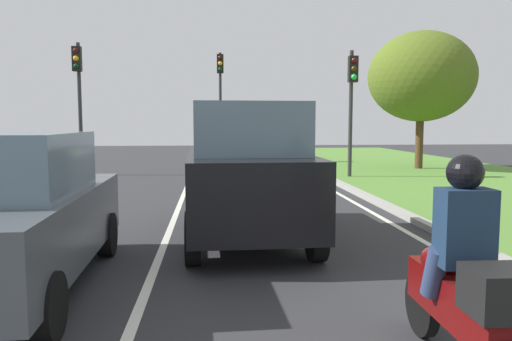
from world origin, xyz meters
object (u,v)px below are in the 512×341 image
Objects in this scene: motorcycle at (463,306)px; traffic_light_overhead_left at (78,85)px; traffic_light_far_median at (220,87)px; car_suv_ahead at (246,171)px; traffic_light_near_right at (352,92)px; rider_person at (463,226)px; tree_roadside_far at (421,77)px; car_sedan_left_lane at (10,214)px.

motorcycle is 0.39× the size of traffic_light_overhead_left.
traffic_light_overhead_left reaches higher than motorcycle.
traffic_light_far_median is (-1.48, 20.90, 3.12)m from motorcycle.
traffic_light_near_right is (4.35, 8.82, 1.90)m from car_suv_ahead.
car_suv_ahead reaches higher than motorcycle.
traffic_light_overhead_left is (-6.82, 15.41, 2.18)m from rider_person.
traffic_light_far_median is (-0.13, 16.14, 2.52)m from car_suv_ahead.
rider_person is at bearing 88.34° from motorcycle.
tree_roadside_far is at bearing 53.92° from car_suv_ahead.
rider_person is at bearing -112.36° from tree_roadside_far.
traffic_light_overhead_left reaches higher than traffic_light_near_right.
traffic_light_near_right is 0.84× the size of traffic_light_far_median.
rider_person is at bearing -85.93° from traffic_light_far_median.
car_sedan_left_lane is 18.18m from tree_roadside_far.
motorcycle is 18.14m from tree_roadside_far.
traffic_light_near_right reaches higher than motorcycle.
car_suv_ahead reaches higher than rider_person.
traffic_light_overhead_left is at bearing -134.42° from traffic_light_far_median.
car_sedan_left_lane is at bearing -98.51° from traffic_light_far_median.
traffic_light_near_right is at bearing -142.26° from tree_roadside_far.
traffic_light_near_right is 4.83m from tree_roadside_far.
car_suv_ahead is 0.79× the size of tree_roadside_far.
traffic_light_near_right is at bearing 79.15° from rider_person.
tree_roadside_far is at bearing 37.74° from traffic_light_near_right.
tree_roadside_far is (6.77, 16.45, 2.68)m from rider_person.
rider_person is 13.99m from traffic_light_near_right.
traffic_light_far_median is at bearing 45.58° from traffic_light_overhead_left.
traffic_light_overhead_left is (-9.82, 1.87, 0.31)m from traffic_light_near_right.
car_suv_ahead is 1.01× the size of traffic_light_near_right.
traffic_light_far_median is at bearing 151.91° from tree_roadside_far.
motorcycle is 0.35× the size of traffic_light_far_median.
traffic_light_overhead_left is 7.64m from traffic_light_far_median.
car_sedan_left_lane reaches higher than rider_person.
car_suv_ahead is 3.90× the size of rider_person.
car_suv_ahead reaches higher than car_sedan_left_lane.
tree_roadside_far reaches higher than traffic_light_overhead_left.
rider_person is 21.06m from traffic_light_far_median.
rider_person is at bearing -102.49° from traffic_light_near_right.
traffic_light_far_median is 0.94× the size of tree_roadside_far.
traffic_light_near_right is at bearing -10.80° from traffic_light_overhead_left.
tree_roadside_far reaches higher than traffic_light_far_median.
tree_roadside_far reaches higher than rider_person.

